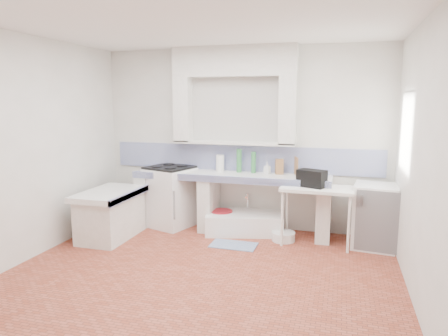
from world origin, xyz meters
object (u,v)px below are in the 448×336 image
(stove, at_px, (170,197))
(side_table, at_px, (316,216))
(fridge, at_px, (375,216))
(sink, at_px, (244,223))

(stove, relative_size, side_table, 0.96)
(stove, xyz_separation_m, fridge, (3.09, -0.13, -0.03))
(side_table, bearing_deg, stove, 175.67)
(fridge, bearing_deg, stove, -175.75)
(stove, distance_m, side_table, 2.32)
(stove, bearing_deg, side_table, 12.32)
(side_table, bearing_deg, sink, 169.64)
(stove, distance_m, fridge, 3.09)
(stove, xyz_separation_m, sink, (1.22, -0.01, -0.33))
(sink, height_order, side_table, side_table)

